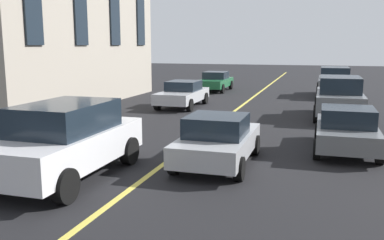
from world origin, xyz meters
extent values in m
cube|color=#D8C64C|center=(20.00, 0.00, 0.00)|extent=(80.00, 0.16, 0.01)
cube|color=slate|center=(36.14, -4.90, 0.78)|extent=(4.70, 1.95, 0.80)
cube|color=#19232D|center=(36.14, -4.90, 1.53)|extent=(2.58, 1.72, 0.70)
cylinder|color=black|center=(37.69, -3.96, 0.38)|extent=(0.76, 0.27, 0.76)
cylinder|color=black|center=(37.69, -5.84, 0.38)|extent=(0.76, 0.27, 0.76)
cylinder|color=black|center=(34.59, -3.96, 0.38)|extent=(0.76, 0.27, 0.76)
cylinder|color=black|center=(34.59, -5.84, 0.38)|extent=(0.76, 0.27, 0.76)
cube|color=silver|center=(16.23, 1.85, 0.78)|extent=(4.70, 1.95, 0.80)
cube|color=#19232D|center=(16.23, 1.85, 1.53)|extent=(2.59, 1.72, 0.70)
cylinder|color=black|center=(14.68, 0.91, 0.38)|extent=(0.76, 0.27, 0.76)
cylinder|color=black|center=(17.79, 0.91, 0.38)|extent=(0.76, 0.27, 0.76)
cylinder|color=black|center=(17.79, 2.79, 0.38)|extent=(0.76, 0.27, 0.76)
cube|color=slate|center=(21.09, -4.90, 0.57)|extent=(3.90, 1.75, 0.55)
cube|color=#19232D|center=(20.90, -4.90, 1.12)|extent=(1.64, 1.54, 0.55)
cylinder|color=black|center=(22.38, -4.06, 0.30)|extent=(0.60, 0.21, 0.60)
cylinder|color=black|center=(22.38, -5.74, 0.30)|extent=(0.60, 0.21, 0.60)
cylinder|color=black|center=(19.80, -4.06, 0.30)|extent=(0.60, 0.21, 0.60)
cylinder|color=black|center=(19.80, -5.74, 0.30)|extent=(0.60, 0.21, 0.60)
cube|color=#B7BABF|center=(28.78, 2.98, 0.59)|extent=(4.40, 1.80, 0.55)
cube|color=#19232D|center=(29.00, 2.98, 1.12)|extent=(1.85, 1.58, 0.50)
cylinder|color=black|center=(27.32, 2.12, 0.32)|extent=(0.64, 0.22, 0.64)
cylinder|color=black|center=(27.32, 3.85, 0.32)|extent=(0.64, 0.22, 0.64)
cylinder|color=black|center=(30.23, 2.12, 0.32)|extent=(0.64, 0.22, 0.64)
cylinder|color=black|center=(30.23, 3.85, 0.32)|extent=(0.64, 0.22, 0.64)
cube|color=#1E6038|center=(37.10, 3.24, 0.59)|extent=(4.40, 1.80, 0.55)
cube|color=#19232D|center=(37.32, 3.24, 1.12)|extent=(1.85, 1.58, 0.50)
cylinder|color=black|center=(35.65, 2.38, 0.32)|extent=(0.64, 0.22, 0.64)
cylinder|color=black|center=(35.65, 4.11, 0.32)|extent=(0.64, 0.22, 0.64)
cylinder|color=black|center=(38.55, 2.38, 0.32)|extent=(0.64, 0.22, 0.64)
cylinder|color=black|center=(38.55, 4.11, 0.32)|extent=(0.64, 0.22, 0.64)
cube|color=slate|center=(27.44, -4.90, 0.78)|extent=(4.70, 1.95, 0.80)
cube|color=#19232D|center=(27.44, -4.90, 1.53)|extent=(2.59, 1.72, 0.70)
cylinder|color=black|center=(28.99, -3.96, 0.38)|extent=(0.76, 0.27, 0.76)
cylinder|color=black|center=(28.99, -5.84, 0.38)|extent=(0.76, 0.27, 0.76)
cylinder|color=black|center=(25.89, -3.96, 0.38)|extent=(0.76, 0.27, 0.76)
cylinder|color=black|center=(25.89, -5.84, 0.38)|extent=(0.76, 0.27, 0.76)
cube|color=#B7BABF|center=(18.52, -1.44, 0.57)|extent=(3.90, 1.75, 0.55)
cube|color=#19232D|center=(18.33, -1.44, 1.12)|extent=(1.64, 1.54, 0.55)
cylinder|color=black|center=(19.81, -0.60, 0.30)|extent=(0.60, 0.21, 0.60)
cylinder|color=black|center=(19.81, -2.28, 0.30)|extent=(0.60, 0.21, 0.60)
cylinder|color=black|center=(17.24, -0.60, 0.30)|extent=(0.60, 0.21, 0.60)
cylinder|color=black|center=(17.24, -2.28, 0.30)|extent=(0.60, 0.21, 0.60)
camera|label=1|loc=(7.41, -4.07, 3.26)|focal=39.58mm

